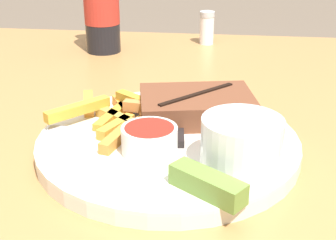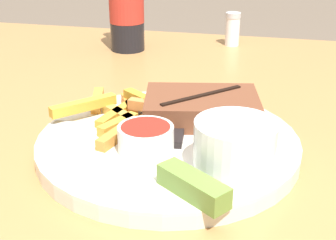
{
  "view_description": "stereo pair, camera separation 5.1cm",
  "coord_description": "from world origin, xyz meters",
  "px_view_note": "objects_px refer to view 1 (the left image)",
  "views": [
    {
      "loc": [
        0.06,
        -0.46,
        1.01
      ],
      "look_at": [
        0.0,
        0.0,
        0.8
      ],
      "focal_mm": 50.0,
      "sensor_mm": 36.0,
      "label": 1
    },
    {
      "loc": [
        0.11,
        -0.45,
        1.01
      ],
      "look_at": [
        0.0,
        0.0,
        0.8
      ],
      "focal_mm": 50.0,
      "sensor_mm": 36.0,
      "label": 2
    }
  ],
  "objects_px": {
    "dinner_plate": "(168,144)",
    "knife_utensil": "(176,121)",
    "steak_portion": "(197,106)",
    "beer_bottle": "(101,6)",
    "salt_shaker": "(207,28)",
    "dipping_sauce_cup": "(149,139)",
    "fork_utensil": "(101,131)",
    "coleslaw_cup": "(242,140)",
    "pickle_spear": "(207,184)"
  },
  "relations": [
    {
      "from": "steak_portion",
      "to": "coleslaw_cup",
      "type": "xyz_separation_m",
      "value": [
        0.05,
        -0.11,
        0.01
      ]
    },
    {
      "from": "steak_portion",
      "to": "dipping_sauce_cup",
      "type": "relative_size",
      "value": 2.58
    },
    {
      "from": "dinner_plate",
      "to": "knife_utensil",
      "type": "xyz_separation_m",
      "value": [
        0.01,
        0.03,
        0.01
      ]
    },
    {
      "from": "dipping_sauce_cup",
      "to": "beer_bottle",
      "type": "distance_m",
      "value": 0.46
    },
    {
      "from": "coleslaw_cup",
      "to": "knife_utensil",
      "type": "xyz_separation_m",
      "value": [
        -0.07,
        0.09,
        -0.02
      ]
    },
    {
      "from": "coleslaw_cup",
      "to": "dinner_plate",
      "type": "bearing_deg",
      "value": 145.21
    },
    {
      "from": "fork_utensil",
      "to": "salt_shaker",
      "type": "bearing_deg",
      "value": 78.26
    },
    {
      "from": "steak_portion",
      "to": "coleslaw_cup",
      "type": "bearing_deg",
      "value": -65.8
    },
    {
      "from": "beer_bottle",
      "to": "salt_shaker",
      "type": "bearing_deg",
      "value": 21.99
    },
    {
      "from": "dipping_sauce_cup",
      "to": "knife_utensil",
      "type": "height_order",
      "value": "dipping_sauce_cup"
    },
    {
      "from": "dipping_sauce_cup",
      "to": "fork_utensil",
      "type": "height_order",
      "value": "dipping_sauce_cup"
    },
    {
      "from": "dinner_plate",
      "to": "beer_bottle",
      "type": "bearing_deg",
      "value": 113.71
    },
    {
      "from": "coleslaw_cup",
      "to": "fork_utensil",
      "type": "height_order",
      "value": "coleslaw_cup"
    },
    {
      "from": "dinner_plate",
      "to": "beer_bottle",
      "type": "xyz_separation_m",
      "value": [
        -0.17,
        0.39,
        0.08
      ]
    },
    {
      "from": "dinner_plate",
      "to": "knife_utensil",
      "type": "height_order",
      "value": "knife_utensil"
    },
    {
      "from": "knife_utensil",
      "to": "beer_bottle",
      "type": "bearing_deg",
      "value": 19.82
    },
    {
      "from": "fork_utensil",
      "to": "beer_bottle",
      "type": "relative_size",
      "value": 0.56
    },
    {
      "from": "dinner_plate",
      "to": "pickle_spear",
      "type": "distance_m",
      "value": 0.12
    },
    {
      "from": "fork_utensil",
      "to": "salt_shaker",
      "type": "distance_m",
      "value": 0.48
    },
    {
      "from": "steak_portion",
      "to": "salt_shaker",
      "type": "distance_m",
      "value": 0.41
    },
    {
      "from": "pickle_spear",
      "to": "beer_bottle",
      "type": "xyz_separation_m",
      "value": [
        -0.22,
        0.5,
        0.06
      ]
    },
    {
      "from": "fork_utensil",
      "to": "knife_utensil",
      "type": "bearing_deg",
      "value": 23.38
    },
    {
      "from": "dinner_plate",
      "to": "coleslaw_cup",
      "type": "height_order",
      "value": "coleslaw_cup"
    },
    {
      "from": "knife_utensil",
      "to": "coleslaw_cup",
      "type": "bearing_deg",
      "value": -147.38
    },
    {
      "from": "fork_utensil",
      "to": "beer_bottle",
      "type": "bearing_deg",
      "value": 103.76
    },
    {
      "from": "dinner_plate",
      "to": "pickle_spear",
      "type": "relative_size",
      "value": 4.0
    },
    {
      "from": "knife_utensil",
      "to": "salt_shaker",
      "type": "relative_size",
      "value": 2.55
    },
    {
      "from": "steak_portion",
      "to": "beer_bottle",
      "type": "xyz_separation_m",
      "value": [
        -0.2,
        0.33,
        0.05
      ]
    },
    {
      "from": "steak_portion",
      "to": "dipping_sauce_cup",
      "type": "height_order",
      "value": "steak_portion"
    },
    {
      "from": "dinner_plate",
      "to": "beer_bottle",
      "type": "distance_m",
      "value": 0.43
    },
    {
      "from": "pickle_spear",
      "to": "knife_utensil",
      "type": "relative_size",
      "value": 0.43
    },
    {
      "from": "dinner_plate",
      "to": "beer_bottle",
      "type": "relative_size",
      "value": 1.21
    },
    {
      "from": "dinner_plate",
      "to": "fork_utensil",
      "type": "distance_m",
      "value": 0.08
    },
    {
      "from": "beer_bottle",
      "to": "salt_shaker",
      "type": "xyz_separation_m",
      "value": [
        0.19,
        0.08,
        -0.05
      ]
    },
    {
      "from": "coleslaw_cup",
      "to": "pickle_spear",
      "type": "bearing_deg",
      "value": -118.49
    },
    {
      "from": "dinner_plate",
      "to": "salt_shaker",
      "type": "height_order",
      "value": "salt_shaker"
    },
    {
      "from": "salt_shaker",
      "to": "dipping_sauce_cup",
      "type": "bearing_deg",
      "value": -94.05
    },
    {
      "from": "dinner_plate",
      "to": "knife_utensil",
      "type": "bearing_deg",
      "value": 81.58
    },
    {
      "from": "steak_portion",
      "to": "coleslaw_cup",
      "type": "relative_size",
      "value": 1.89
    },
    {
      "from": "dinner_plate",
      "to": "fork_utensil",
      "type": "xyz_separation_m",
      "value": [
        -0.08,
        0.0,
        0.01
      ]
    },
    {
      "from": "dipping_sauce_cup",
      "to": "beer_bottle",
      "type": "bearing_deg",
      "value": 110.09
    },
    {
      "from": "dipping_sauce_cup",
      "to": "coleslaw_cup",
      "type": "bearing_deg",
      "value": -9.49
    },
    {
      "from": "steak_portion",
      "to": "beer_bottle",
      "type": "distance_m",
      "value": 0.39
    },
    {
      "from": "dipping_sauce_cup",
      "to": "fork_utensil",
      "type": "relative_size",
      "value": 0.43
    },
    {
      "from": "coleslaw_cup",
      "to": "fork_utensil",
      "type": "xyz_separation_m",
      "value": [
        -0.15,
        0.05,
        -0.03
      ]
    },
    {
      "from": "dinner_plate",
      "to": "fork_utensil",
      "type": "relative_size",
      "value": 2.15
    },
    {
      "from": "steak_portion",
      "to": "dipping_sauce_cup",
      "type": "xyz_separation_m",
      "value": [
        -0.04,
        -0.1,
        0.0
      ]
    },
    {
      "from": "dipping_sauce_cup",
      "to": "salt_shaker",
      "type": "xyz_separation_m",
      "value": [
        0.04,
        0.51,
        -0.0
      ]
    },
    {
      "from": "dinner_plate",
      "to": "dipping_sauce_cup",
      "type": "height_order",
      "value": "dipping_sauce_cup"
    },
    {
      "from": "salt_shaker",
      "to": "knife_utensil",
      "type": "bearing_deg",
      "value": -92.15
    }
  ]
}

